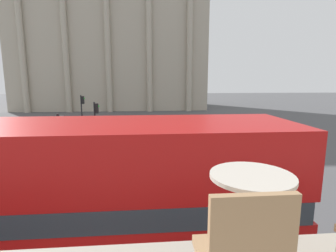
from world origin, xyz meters
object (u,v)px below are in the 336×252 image
Objects in this scene: double_decker_bus at (40,208)px; cafe_dining_table at (251,200)px; traffic_light_far at (82,109)px; traffic_light_near at (61,139)px; traffic_light_mid at (96,119)px; car_navy at (240,129)px; pedestrian_yellow at (162,125)px; pedestrian_blue at (23,142)px; plaza_building_left at (113,47)px.

cafe_dining_table is at bearing -48.19° from double_decker_bus.
traffic_light_near is at bearing -81.39° from traffic_light_far.
car_navy is (11.92, 3.33, -1.59)m from traffic_light_mid.
double_decker_bus is 19.93m from car_navy.
pedestrian_yellow is at bearing -3.82° from car_navy.
double_decker_bus is 6.08× the size of pedestrian_blue.
car_navy is at bearing 15.62° from traffic_light_mid.
pedestrian_blue is (-3.96, 4.87, -1.24)m from traffic_light_near.
plaza_building_left is 27.07m from traffic_light_far.
double_decker_bus is at bearing 63.76° from car_navy.
plaza_building_left is 18.02× the size of pedestrian_blue.
traffic_light_mid is at bearing -30.06° from pedestrian_yellow.
plaza_building_left reaches higher than traffic_light_far.
car_navy is (14.20, -2.49, -1.69)m from traffic_light_far.
double_decker_bus is 19.55m from traffic_light_far.
plaza_building_left is at bearing -124.87° from pedestrian_blue.
traffic_light_near is 1.00× the size of traffic_light_mid.
traffic_light_far is at bearing -90.36° from plaza_building_left.
pedestrian_blue is (-2.24, -33.20, -9.95)m from plaza_building_left.
pedestrian_yellow is at bearing -75.20° from plaza_building_left.
cafe_dining_table is at bearing -82.50° from plaza_building_left.
pedestrian_blue is at bearing -38.65° from pedestrian_yellow.
cafe_dining_table reaches higher than pedestrian_yellow.
plaza_building_left is 39.09m from traffic_light_near.
double_decker_bus is 15.03× the size of cafe_dining_table.
plaza_building_left is at bearing -147.72° from pedestrian_yellow.
plaza_building_left is (-3.35, 44.90, 8.72)m from double_decker_bus.
traffic_light_far reaches higher than car_navy.
traffic_light_far reaches higher than traffic_light_near.
car_navy is (12.32, 9.92, -1.59)m from traffic_light_near.
traffic_light_far is (-0.16, -25.67, -8.61)m from plaza_building_left.
traffic_light_near is 12.46m from pedestrian_yellow.
double_decker_bus reaches higher than pedestrian_yellow.
traffic_light_near reaches higher than traffic_light_mid.
traffic_light_far reaches higher than pedestrian_yellow.
plaza_building_left is 8.91× the size of traffic_light_far.
traffic_light_mid is at bearing 21.92° from car_navy.
cafe_dining_table reaches higher than double_decker_bus.
pedestrian_yellow is (3.76, 17.98, -1.34)m from double_decker_bus.
plaza_building_left is 7.75× the size of car_navy.
double_decker_bus reaches higher than car_navy.
traffic_light_near reaches higher than car_navy.
pedestrian_yellow is (7.27, -1.25, -1.44)m from traffic_light_far.
traffic_light_near is at bearing 45.14° from car_navy.
cafe_dining_table is 11.70m from traffic_light_near.
pedestrian_blue is (-2.08, -7.53, -1.34)m from traffic_light_far.
cafe_dining_table reaches higher than pedestrian_blue.
cafe_dining_table is at bearing 88.23° from pedestrian_blue.
pedestrian_blue is at bearing 118.12° from double_decker_bus.
pedestrian_blue is at bearing 129.07° from traffic_light_near.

